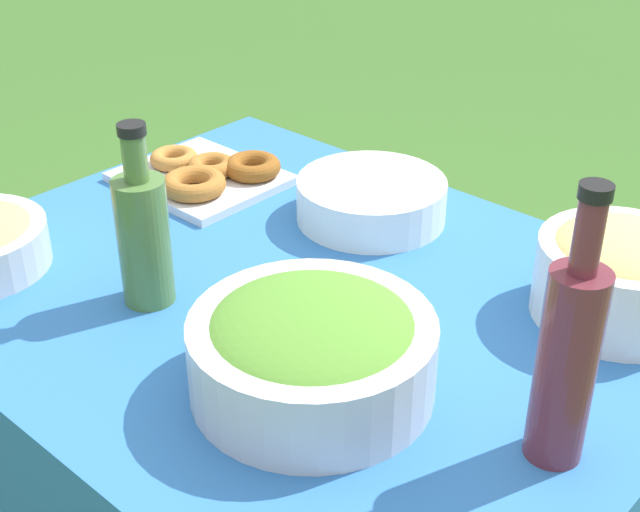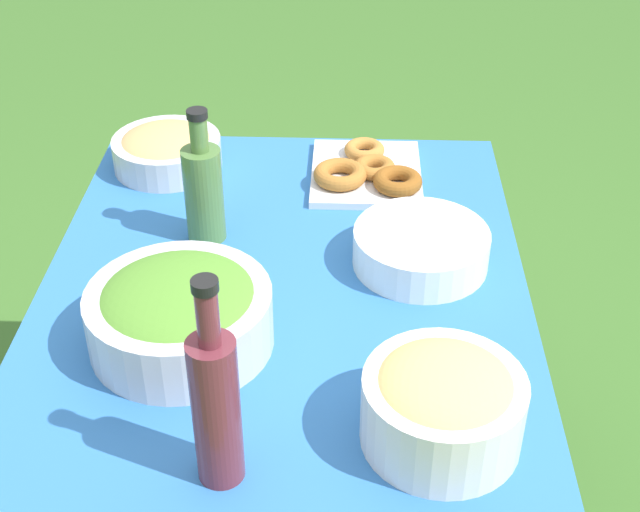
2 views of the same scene
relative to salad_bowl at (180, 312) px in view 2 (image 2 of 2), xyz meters
name	(u,v)px [view 2 (image 2 of 2)]	position (x,y,z in m)	size (l,w,h in m)	color
picnic_table	(285,327)	(-0.18, 0.16, -0.18)	(1.14, 0.89, 0.77)	#2D6BB2
salad_bowl	(180,312)	(0.00, 0.00, 0.00)	(0.31, 0.31, 0.12)	silver
pasta_bowl	(443,403)	(0.20, 0.42, 0.01)	(0.24, 0.24, 0.13)	white
donut_platter	(367,172)	(-0.56, 0.31, -0.04)	(0.28, 0.26, 0.05)	silver
plate_stack	(421,248)	(-0.24, 0.41, -0.03)	(0.25, 0.25, 0.07)	white
olive_oil_bottle	(204,190)	(-0.32, 0.00, 0.04)	(0.08, 0.08, 0.27)	#4C7238
wine_bottle	(216,404)	(0.28, 0.10, 0.07)	(0.07, 0.07, 0.34)	maroon
bread_bowl	(167,149)	(-0.60, -0.13, -0.02)	(0.24, 0.24, 0.09)	silver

